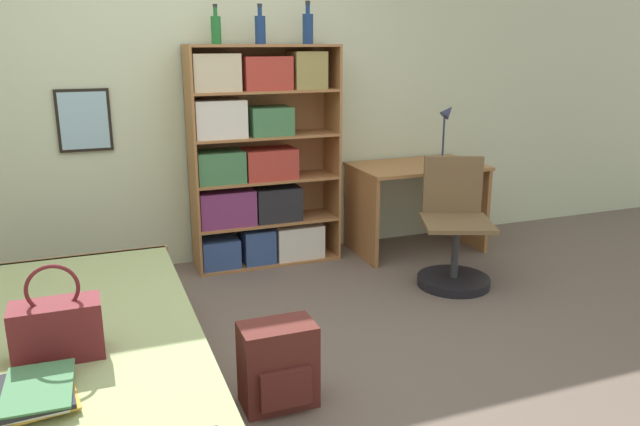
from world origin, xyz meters
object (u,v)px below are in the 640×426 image
desk (416,192)px  bookcase (255,162)px  handbag (57,329)px  backpack (278,366)px  bottle_clear (308,28)px  desk_lamp (447,122)px  bottle_brown (260,29)px  desk_chair (454,246)px  bed (75,364)px  book_stack_on_bed (35,394)px  bottle_green (216,29)px

desk → bookcase: bearing=173.6°
handbag → backpack: size_ratio=1.00×
bookcase → bottle_clear: bottle_clear is taller
desk_lamp → backpack: size_ratio=1.17×
bottle_brown → desk_chair: (1.11, -0.87, -1.45)m
desk_chair → desk_lamp: bearing=63.8°
handbag → desk_lamp: size_ratio=0.86×
bottle_brown → bottle_clear: bottle_clear is taller
bed → bottle_clear: bottle_clear is taller
bottle_brown → desk_chair: bottle_brown is taller
bottle_brown → desk_chair: size_ratio=0.31×
bottle_brown → backpack: 2.48m
book_stack_on_bed → handbag: bearing=76.3°
desk_lamp → bottle_clear: bearing=175.9°
book_stack_on_bed → desk_chair: bearing=26.5°
handbag → desk_lamp: desk_lamp is taller
bottle_clear → backpack: bearing=-113.9°
bottle_clear → bookcase: bearing=177.6°
bookcase → bottle_green: bottle_green is taller
bottle_green → bottle_clear: (0.65, -0.05, 0.01)m
bookcase → bottle_brown: 0.94m
desk → desk_chair: 0.78m
handbag → bookcase: (1.34, 1.86, 0.26)m
bed → desk: (2.59, 1.41, 0.28)m
desk_lamp → backpack: bearing=-137.6°
desk → desk_lamp: bearing=9.3°
bed → desk_chair: desk_chair is taller
bed → handbag: handbag is taller
handbag → bottle_brown: bearing=52.8°
handbag → book_stack_on_bed: bearing=-103.7°
handbag → bottle_green: size_ratio=1.52×
bottle_clear → backpack: bottle_clear is taller
bookcase → bottle_clear: 1.03m
bookcase → desk: 1.32m
desk_lamp → desk: bearing=-170.7°
bed → book_stack_on_bed: book_stack_on_bed is taller
handbag → desk: handbag is taller
bed → bottle_clear: bearing=41.9°
desk → handbag: bearing=-146.8°
handbag → book_stack_on_bed: handbag is taller
bed → bottle_brown: bearing=48.4°
desk_chair → bottle_green: bearing=146.9°
bottle_green → bottle_brown: bearing=-9.2°
bottle_green → backpack: bottle_green is taller
bookcase → desk: bookcase is taller
bookcase → bottle_clear: (0.41, -0.02, 0.95)m
bottle_green → desk: size_ratio=0.26×
bottle_green → backpack: bearing=-95.4°
desk → bottle_clear: bearing=171.7°
bed → handbag: bearing=-96.6°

